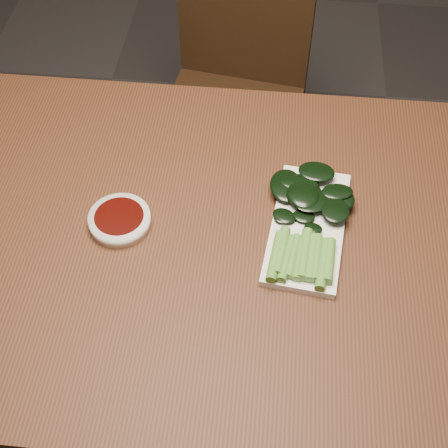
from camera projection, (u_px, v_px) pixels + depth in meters
ground at (209, 402)px, 1.69m from camera, size 6.00×6.00×0.00m
table at (202, 256)px, 1.16m from camera, size 1.40×0.80×0.75m
chair_far at (235, 87)px, 1.76m from camera, size 0.43×0.43×0.89m
sauce_bowl at (120, 220)px, 1.11m from camera, size 0.11×0.11×0.02m
serving_plate at (308, 227)px, 1.10m from camera, size 0.16×0.28×0.01m
gai_lan at (307, 216)px, 1.10m from camera, size 0.17×0.28×0.02m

